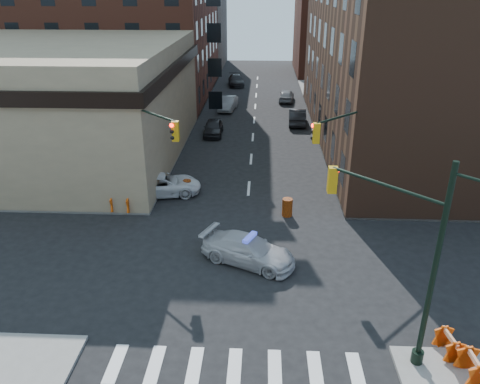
# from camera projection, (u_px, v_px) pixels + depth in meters

# --- Properties ---
(ground) EXTENTS (140.00, 140.00, 0.00)m
(ground) POSITION_uv_depth(u_px,v_px,m) (243.00, 267.00, 23.63)
(ground) COLOR black
(ground) RESTS_ON ground
(sidewalk_nw) EXTENTS (34.00, 54.50, 0.15)m
(sidewalk_nw) POSITION_uv_depth(u_px,v_px,m) (58.00, 106.00, 54.50)
(sidewalk_nw) COLOR gray
(sidewalk_nw) RESTS_ON ground
(sidewalk_ne) EXTENTS (34.00, 54.50, 0.15)m
(sidewalk_ne) POSITION_uv_depth(u_px,v_px,m) (460.00, 111.00, 52.45)
(sidewalk_ne) COLOR gray
(sidewalk_ne) RESTS_ON ground
(bank_building) EXTENTS (22.00, 22.00, 9.00)m
(bank_building) POSITION_uv_depth(u_px,v_px,m) (41.00, 101.00, 37.61)
(bank_building) COLOR #9E8967
(bank_building) RESTS_ON ground
(commercial_row_ne) EXTENTS (14.00, 34.00, 14.00)m
(commercial_row_ne) POSITION_uv_depth(u_px,v_px,m) (403.00, 61.00, 40.73)
(commercial_row_ne) COLOR #4B2C1E
(commercial_row_ne) RESTS_ON ground
(filler_nw) EXTENTS (20.00, 18.00, 16.00)m
(filler_nw) POSITION_uv_depth(u_px,v_px,m) (163.00, 18.00, 77.65)
(filler_nw) COLOR brown
(filler_nw) RESTS_ON ground
(filler_ne) EXTENTS (16.00, 16.00, 12.00)m
(filler_ne) POSITION_uv_depth(u_px,v_px,m) (348.00, 33.00, 73.48)
(filler_ne) COLOR brown
(filler_ne) RESTS_ON ground
(signal_pole_se) EXTENTS (5.40, 5.27, 8.00)m
(signal_pole_se) POSITION_uv_depth(u_px,v_px,m) (407.00, 248.00, 16.44)
(signal_pole_se) COLOR black
(signal_pole_se) RESTS_ON sidewalk_se
(signal_pole_nw) EXTENTS (3.58, 3.67, 8.00)m
(signal_pole_nw) POSITION_uv_depth(u_px,v_px,m) (146.00, 150.00, 26.99)
(signal_pole_nw) COLOR black
(signal_pole_nw) RESTS_ON sidewalk_nw
(signal_pole_ne) EXTENTS (3.67, 3.58, 8.00)m
(signal_pole_ne) POSITION_uv_depth(u_px,v_px,m) (350.00, 153.00, 26.49)
(signal_pole_ne) COLOR black
(signal_pole_ne) RESTS_ON sidewalk_ne
(tree_ne_near) EXTENTS (3.00, 3.00, 4.85)m
(tree_ne_near) POSITION_uv_depth(u_px,v_px,m) (331.00, 92.00, 45.60)
(tree_ne_near) COLOR black
(tree_ne_near) RESTS_ON sidewalk_ne
(tree_ne_far) EXTENTS (3.00, 3.00, 4.85)m
(tree_ne_far) POSITION_uv_depth(u_px,v_px,m) (322.00, 77.00, 52.90)
(tree_ne_far) COLOR black
(tree_ne_far) RESTS_ON sidewalk_ne
(police_car) EXTENTS (5.32, 3.87, 1.43)m
(police_car) POSITION_uv_depth(u_px,v_px,m) (248.00, 250.00, 23.77)
(police_car) COLOR #BABABF
(police_car) RESTS_ON ground
(pickup) EXTENTS (5.54, 3.39, 1.44)m
(pickup) POSITION_uv_depth(u_px,v_px,m) (162.00, 185.00, 31.53)
(pickup) COLOR silver
(pickup) RESTS_ON ground
(parked_car_wnear) EXTENTS (1.80, 4.27, 1.44)m
(parked_car_wnear) POSITION_uv_depth(u_px,v_px,m) (213.00, 127.00, 44.09)
(parked_car_wnear) COLOR black
(parked_car_wnear) RESTS_ON ground
(parked_car_wfar) EXTENTS (2.13, 4.73, 1.50)m
(parked_car_wfar) POSITION_uv_depth(u_px,v_px,m) (228.00, 103.00, 52.82)
(parked_car_wfar) COLOR gray
(parked_car_wfar) RESTS_ON ground
(parked_car_wdeep) EXTENTS (2.64, 5.24, 1.46)m
(parked_car_wdeep) POSITION_uv_depth(u_px,v_px,m) (236.00, 80.00, 65.61)
(parked_car_wdeep) COLOR black
(parked_car_wdeep) RESTS_ON ground
(parked_car_enear) EXTENTS (1.87, 4.86, 1.58)m
(parked_car_enear) POSITION_uv_depth(u_px,v_px,m) (297.00, 116.00, 47.53)
(parked_car_enear) COLOR black
(parked_car_enear) RESTS_ON ground
(parked_car_efar) EXTENTS (2.14, 4.39, 1.44)m
(parked_car_efar) POSITION_uv_depth(u_px,v_px,m) (286.00, 95.00, 56.76)
(parked_car_efar) COLOR gray
(parked_car_efar) RESTS_ON ground
(pedestrian_a) EXTENTS (0.71, 0.66, 1.62)m
(pedestrian_a) POSITION_uv_depth(u_px,v_px,m) (130.00, 198.00, 29.04)
(pedestrian_a) COLOR black
(pedestrian_a) RESTS_ON sidewalk_nw
(pedestrian_b) EXTENTS (0.95, 0.82, 1.71)m
(pedestrian_b) POSITION_uv_depth(u_px,v_px,m) (73.00, 196.00, 29.18)
(pedestrian_b) COLOR black
(pedestrian_b) RESTS_ON sidewalk_nw
(pedestrian_c) EXTENTS (0.91, 0.96, 1.59)m
(pedestrian_c) POSITION_uv_depth(u_px,v_px,m) (44.00, 196.00, 29.29)
(pedestrian_c) COLOR #1F242F
(pedestrian_c) RESTS_ON sidewalk_nw
(barrel_road) EXTENTS (0.73, 0.73, 1.13)m
(barrel_road) POSITION_uv_depth(u_px,v_px,m) (287.00, 207.00, 28.67)
(barrel_road) COLOR #DF540A
(barrel_road) RESTS_ON ground
(barrel_bank) EXTENTS (0.66, 0.66, 0.98)m
(barrel_bank) POSITION_uv_depth(u_px,v_px,m) (187.00, 187.00, 31.74)
(barrel_bank) COLOR #E83E0A
(barrel_bank) RESTS_ON ground
(barricade_se_a) EXTENTS (0.75, 1.25, 0.89)m
(barricade_se_a) POSITION_uv_depth(u_px,v_px,m) (449.00, 344.00, 17.73)
(barricade_se_a) COLOR #CD4409
(barricade_se_a) RESTS_ON sidewalk_se
(barricade_se_b) EXTENTS (0.69, 1.30, 0.95)m
(barricade_se_b) POSITION_uv_depth(u_px,v_px,m) (472.00, 368.00, 16.61)
(barricade_se_b) COLOR red
(barricade_se_b) RESTS_ON sidewalk_se
(barricade_nw_a) EXTENTS (1.40, 0.76, 1.02)m
(barricade_nw_a) POSITION_uv_depth(u_px,v_px,m) (121.00, 204.00, 28.91)
(barricade_nw_a) COLOR red
(barricade_nw_a) RESTS_ON sidewalk_nw
(barricade_nw_b) EXTENTS (1.46, 0.90, 1.02)m
(barricade_nw_b) POSITION_uv_depth(u_px,v_px,m) (108.00, 191.00, 30.63)
(barricade_nw_b) COLOR #F0610B
(barricade_nw_b) RESTS_ON sidewalk_nw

